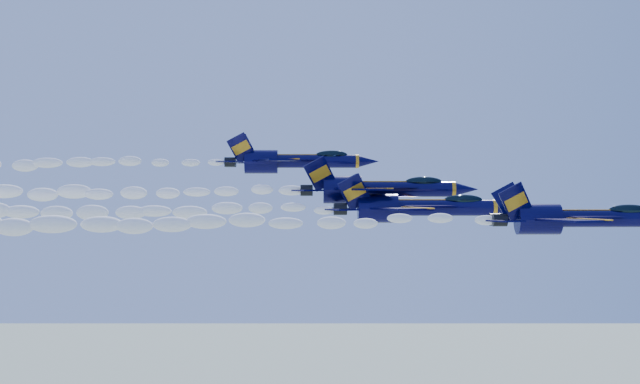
{
  "coord_description": "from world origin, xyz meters",
  "views": [
    {
      "loc": [
        -6.31,
        -80.04,
        153.33
      ],
      "look_at": [
        -4.86,
        1.19,
        152.88
      ],
      "focal_mm": 50.0,
      "sensor_mm": 36.0,
      "label": 1
    }
  ],
  "objects_px": {
    "jet_lead": "(578,218)",
    "jet_second": "(415,207)",
    "jet_fourth": "(292,161)",
    "jet_third": "(378,189)"
  },
  "relations": [
    {
      "from": "jet_lead",
      "to": "jet_fourth",
      "type": "height_order",
      "value": "jet_fourth"
    },
    {
      "from": "jet_fourth",
      "to": "jet_lead",
      "type": "bearing_deg",
      "value": -49.06
    },
    {
      "from": "jet_lead",
      "to": "jet_second",
      "type": "height_order",
      "value": "jet_second"
    },
    {
      "from": "jet_lead",
      "to": "jet_second",
      "type": "bearing_deg",
      "value": 134.12
    },
    {
      "from": "jet_second",
      "to": "jet_third",
      "type": "height_order",
      "value": "jet_third"
    },
    {
      "from": "jet_lead",
      "to": "jet_second",
      "type": "distance_m",
      "value": 15.97
    },
    {
      "from": "jet_lead",
      "to": "jet_third",
      "type": "bearing_deg",
      "value": 131.6
    },
    {
      "from": "jet_third",
      "to": "jet_lead",
      "type": "bearing_deg",
      "value": -48.4
    },
    {
      "from": "jet_fourth",
      "to": "jet_third",
      "type": "bearing_deg",
      "value": -50.14
    },
    {
      "from": "jet_lead",
      "to": "jet_fourth",
      "type": "relative_size",
      "value": 0.95
    }
  ]
}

